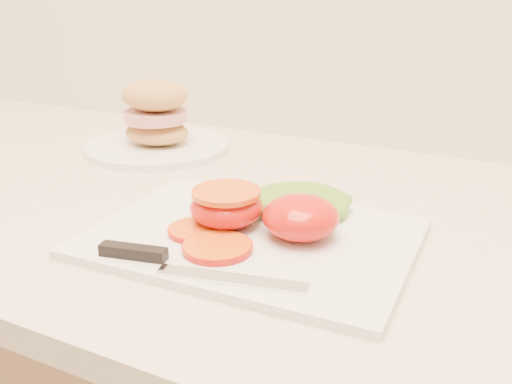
% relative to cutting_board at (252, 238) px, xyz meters
% --- Properties ---
extents(cutting_board, '(0.35, 0.26, 0.01)m').
position_rel_cutting_board_xyz_m(cutting_board, '(0.00, 0.00, 0.00)').
color(cutting_board, silver).
rests_on(cutting_board, counter).
extents(tomato_half_dome, '(0.08, 0.08, 0.05)m').
position_rel_cutting_board_xyz_m(tomato_half_dome, '(0.05, 0.02, 0.03)').
color(tomato_half_dome, red).
rests_on(tomato_half_dome, cutting_board).
extents(tomato_half_cut, '(0.08, 0.08, 0.04)m').
position_rel_cutting_board_xyz_m(tomato_half_cut, '(-0.04, 0.01, 0.03)').
color(tomato_half_cut, red).
rests_on(tomato_half_cut, cutting_board).
extents(tomato_slice_0, '(0.07, 0.07, 0.01)m').
position_rel_cutting_board_xyz_m(tomato_slice_0, '(-0.01, -0.05, 0.01)').
color(tomato_slice_0, '#E25D09').
rests_on(tomato_slice_0, cutting_board).
extents(tomato_slice_1, '(0.06, 0.06, 0.01)m').
position_rel_cutting_board_xyz_m(tomato_slice_1, '(-0.05, -0.02, 0.01)').
color(tomato_slice_1, '#E25D09').
rests_on(tomato_slice_1, cutting_board).
extents(lettuce_leaf_0, '(0.15, 0.13, 0.03)m').
position_rel_cutting_board_xyz_m(lettuce_leaf_0, '(0.03, 0.08, 0.02)').
color(lettuce_leaf_0, '#75A62C').
rests_on(lettuce_leaf_0, cutting_board).
extents(knife, '(0.22, 0.05, 0.01)m').
position_rel_cutting_board_xyz_m(knife, '(-0.04, -0.10, 0.01)').
color(knife, silver).
rests_on(knife, cutting_board).
extents(sandwich_plate, '(0.24, 0.24, 0.12)m').
position_rel_cutting_board_xyz_m(sandwich_plate, '(-0.30, 0.24, 0.04)').
color(sandwich_plate, white).
rests_on(sandwich_plate, counter).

